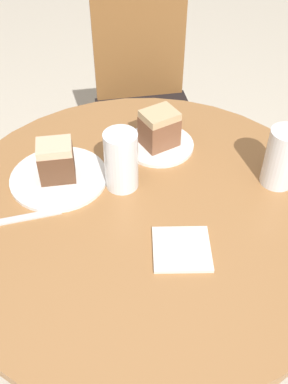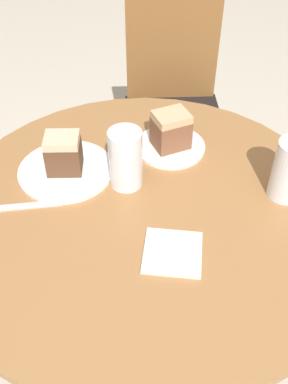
{
  "view_description": "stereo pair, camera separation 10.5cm",
  "coord_description": "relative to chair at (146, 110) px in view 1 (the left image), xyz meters",
  "views": [
    {
      "loc": [
        -0.1,
        -0.76,
        1.53
      ],
      "look_at": [
        0.0,
        0.0,
        0.81
      ],
      "focal_mm": 42.0,
      "sensor_mm": 36.0,
      "label": 1
    },
    {
      "loc": [
        0.01,
        -0.77,
        1.53
      ],
      "look_at": [
        0.0,
        0.0,
        0.81
      ],
      "focal_mm": 42.0,
      "sensor_mm": 36.0,
      "label": 2
    }
  ],
  "objects": [
    {
      "name": "table",
      "position": [
        -0.11,
        -0.85,
        0.07
      ],
      "size": [
        0.97,
        0.97,
        0.77
      ],
      "color": "#9E6B3D",
      "rests_on": "ground_plane"
    },
    {
      "name": "plate_near",
      "position": [
        -0.32,
        -0.73,
        0.29
      ],
      "size": [
        0.25,
        0.25,
        0.01
      ],
      "color": "white",
      "rests_on": "table"
    },
    {
      "name": "napkin_stack",
      "position": [
        -0.05,
        -1.0,
        0.29
      ],
      "size": [
        0.14,
        0.14,
        0.01
      ],
      "rotation": [
        0.0,
        0.0,
        -0.11
      ],
      "color": "silver",
      "rests_on": "table"
    },
    {
      "name": "cake_slice_near",
      "position": [
        -0.32,
        -0.73,
        0.34
      ],
      "size": [
        0.09,
        0.08,
        0.1
      ],
      "rotation": [
        0.0,
        0.0,
        4.74
      ],
      "color": "brown",
      "rests_on": "plate_near"
    },
    {
      "name": "chair",
      "position": [
        0.0,
        0.0,
        0.0
      ],
      "size": [
        0.43,
        0.48,
        0.93
      ],
      "rotation": [
        0.0,
        0.0,
        0.05
      ],
      "color": "brown",
      "rests_on": "ground_plane"
    },
    {
      "name": "ground_plane",
      "position": [
        -0.11,
        -0.85,
        -0.49
      ],
      "size": [
        8.0,
        8.0,
        0.0
      ],
      "primitive_type": "plane",
      "color": "beige"
    },
    {
      "name": "glass_water",
      "position": [
        0.23,
        -0.81,
        0.35
      ],
      "size": [
        0.08,
        0.08,
        0.15
      ],
      "color": "silver",
      "rests_on": "table"
    },
    {
      "name": "cake_slice_far",
      "position": [
        -0.04,
        -0.62,
        0.34
      ],
      "size": [
        0.12,
        0.11,
        0.1
      ],
      "rotation": [
        0.0,
        0.0,
        5.13
      ],
      "color": "brown",
      "rests_on": "plate_far"
    },
    {
      "name": "glass_lemonade",
      "position": [
        -0.16,
        -0.77,
        0.35
      ],
      "size": [
        0.08,
        0.08,
        0.15
      ],
      "color": "silver",
      "rests_on": "table"
    },
    {
      "name": "plate_far",
      "position": [
        -0.04,
        -0.62,
        0.29
      ],
      "size": [
        0.19,
        0.19,
        0.01
      ],
      "color": "white",
      "rests_on": "table"
    },
    {
      "name": "fork",
      "position": [
        -0.39,
        -0.86,
        0.28
      ],
      "size": [
        0.16,
        0.04,
        0.0
      ],
      "rotation": [
        0.0,
        0.0,
        0.14
      ],
      "color": "silver",
      "rests_on": "table"
    }
  ]
}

